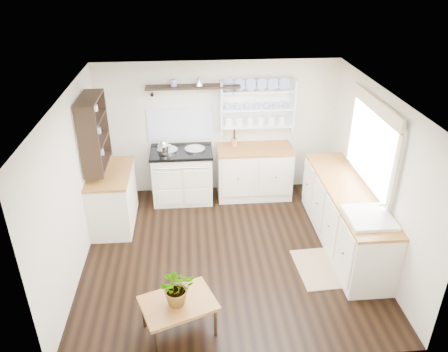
{
  "coord_description": "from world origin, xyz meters",
  "views": [
    {
      "loc": [
        -0.47,
        -5.02,
        3.87
      ],
      "look_at": [
        -0.03,
        0.25,
        1.1
      ],
      "focal_mm": 35.0,
      "sensor_mm": 36.0,
      "label": 1
    }
  ],
  "objects": [
    {
      "name": "left_shelving",
      "position": [
        -1.84,
        0.9,
        1.55
      ],
      "size": [
        0.28,
        0.8,
        1.05
      ],
      "primitive_type": "cube",
      "color": "black",
      "rests_on": "wall_left"
    },
    {
      "name": "center_table",
      "position": [
        -0.67,
        -1.4,
        0.38
      ],
      "size": [
        0.94,
        0.8,
        0.43
      ],
      "rotation": [
        0.0,
        0.0,
        0.35
      ],
      "color": "brown",
      "rests_on": "floor"
    },
    {
      "name": "wall_left",
      "position": [
        -2.0,
        0.0,
        1.15
      ],
      "size": [
        0.02,
        3.8,
        2.3
      ],
      "primitive_type": "cube",
      "color": "beige",
      "rests_on": "ground"
    },
    {
      "name": "back_cabinets",
      "position": [
        0.6,
        1.6,
        0.46
      ],
      "size": [
        1.27,
        0.63,
        0.9
      ],
      "color": "silver",
      "rests_on": "floor"
    },
    {
      "name": "right_cabinets",
      "position": [
        1.7,
        0.1,
        0.46
      ],
      "size": [
        0.62,
        2.43,
        0.9
      ],
      "color": "silver",
      "rests_on": "floor"
    },
    {
      "name": "left_cabinets",
      "position": [
        -1.7,
        0.9,
        0.46
      ],
      "size": [
        0.62,
        1.13,
        0.9
      ],
      "color": "silver",
      "rests_on": "floor"
    },
    {
      "name": "floor",
      "position": [
        0.0,
        0.0,
        0.0
      ],
      "size": [
        4.0,
        3.8,
        0.01
      ],
      "primitive_type": "cube",
      "color": "black",
      "rests_on": "ground"
    },
    {
      "name": "aga_cooker",
      "position": [
        -0.63,
        1.57,
        0.46
      ],
      "size": [
        1.02,
        0.71,
        0.94
      ],
      "color": "silver",
      "rests_on": "floor"
    },
    {
      "name": "kettle",
      "position": [
        -0.91,
        1.45,
        1.04
      ],
      "size": [
        0.18,
        0.18,
        0.22
      ],
      "primitive_type": null,
      "color": "silver",
      "rests_on": "aga_cooker"
    },
    {
      "name": "floor_rug",
      "position": [
        1.19,
        -0.48,
        0.01
      ],
      "size": [
        0.59,
        0.88,
        0.02
      ],
      "primitive_type": "cube",
      "rotation": [
        0.0,
        0.0,
        0.05
      ],
      "color": "#88694F",
      "rests_on": "floor"
    },
    {
      "name": "window",
      "position": [
        1.95,
        0.15,
        1.56
      ],
      "size": [
        0.08,
        1.55,
        1.22
      ],
      "color": "white",
      "rests_on": "wall_right"
    },
    {
      "name": "plate_rack",
      "position": [
        0.65,
        1.86,
        1.56
      ],
      "size": [
        1.2,
        0.22,
        0.9
      ],
      "color": "white",
      "rests_on": "wall_back"
    },
    {
      "name": "belfast_sink",
      "position": [
        1.7,
        -0.65,
        0.8
      ],
      "size": [
        0.55,
        0.6,
        0.45
      ],
      "color": "white",
      "rests_on": "right_cabinets"
    },
    {
      "name": "ceiling",
      "position": [
        0.0,
        0.0,
        2.3
      ],
      "size": [
        4.0,
        3.8,
        0.01
      ],
      "primitive_type": "cube",
      "color": "white",
      "rests_on": "wall_back"
    },
    {
      "name": "high_shelf",
      "position": [
        -0.4,
        1.78,
        1.91
      ],
      "size": [
        1.5,
        0.29,
        0.16
      ],
      "color": "black",
      "rests_on": "wall_back"
    },
    {
      "name": "utensil_crock",
      "position": [
        0.25,
        1.68,
        0.97
      ],
      "size": [
        0.11,
        0.11,
        0.13
      ],
      "primitive_type": "cylinder",
      "color": "#A86B3D",
      "rests_on": "back_cabinets"
    },
    {
      "name": "wall_back",
      "position": [
        0.0,
        1.9,
        1.15
      ],
      "size": [
        4.0,
        0.02,
        2.3
      ],
      "primitive_type": "cube",
      "color": "beige",
      "rests_on": "ground"
    },
    {
      "name": "potted_plant",
      "position": [
        -0.67,
        -1.4,
        0.64
      ],
      "size": [
        0.45,
        0.41,
        0.43
      ],
      "primitive_type": "imported",
      "rotation": [
        0.0,
        0.0,
        0.22
      ],
      "color": "#3F7233",
      "rests_on": "center_table"
    },
    {
      "name": "wall_right",
      "position": [
        2.0,
        0.0,
        1.15
      ],
      "size": [
        0.02,
        3.8,
        2.3
      ],
      "primitive_type": "cube",
      "color": "beige",
      "rests_on": "ground"
    }
  ]
}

